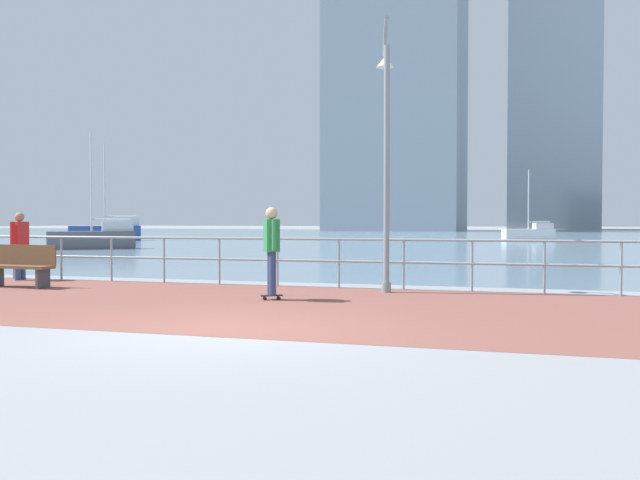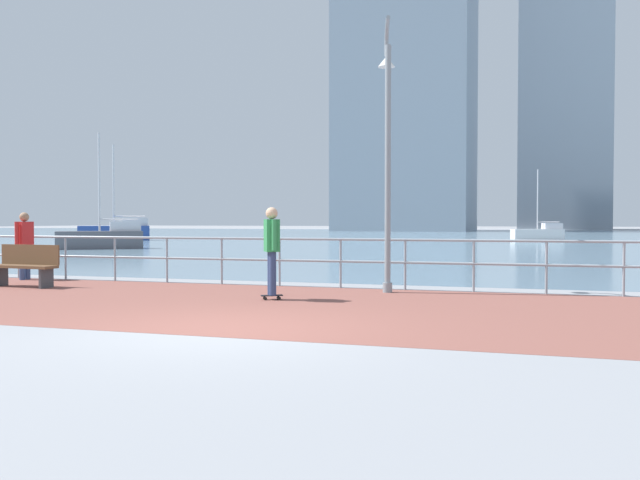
# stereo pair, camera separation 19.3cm
# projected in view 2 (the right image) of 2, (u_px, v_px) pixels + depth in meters

# --- Properties ---
(ground) EXTENTS (220.00, 220.00, 0.00)m
(ground) POSITION_uv_depth(u_px,v_px,m) (475.00, 241.00, 47.35)
(ground) COLOR gray
(brick_paving) EXTENTS (28.00, 6.44, 0.01)m
(brick_paving) POSITION_uv_depth(u_px,v_px,m) (289.00, 306.00, 11.71)
(brick_paving) COLOR brown
(brick_paving) RESTS_ON ground
(harbor_water) EXTENTS (180.00, 88.00, 0.00)m
(harbor_water) POSITION_uv_depth(u_px,v_px,m) (485.00, 237.00, 57.71)
(harbor_water) COLOR #6B899E
(harbor_water) RESTS_ON ground
(waterfront_railing) EXTENTS (25.25, 0.06, 1.08)m
(waterfront_railing) POSITION_uv_depth(u_px,v_px,m) (341.00, 253.00, 14.76)
(waterfront_railing) COLOR #8C99A3
(waterfront_railing) RESTS_ON ground
(lamppost) EXTENTS (0.42, 0.80, 5.54)m
(lamppost) POSITION_uv_depth(u_px,v_px,m) (387.00, 141.00, 13.93)
(lamppost) COLOR gray
(lamppost) RESTS_ON ground
(skateboarder) EXTENTS (0.40, 0.51, 1.70)m
(skateboarder) POSITION_uv_depth(u_px,v_px,m) (272.00, 244.00, 12.57)
(skateboarder) COLOR black
(skateboarder) RESTS_ON ground
(bystander) EXTENTS (0.29, 0.56, 1.65)m
(bystander) POSITION_uv_depth(u_px,v_px,m) (25.00, 240.00, 16.78)
(bystander) COLOR #384C7A
(bystander) RESTS_ON ground
(park_bench) EXTENTS (1.63, 0.55, 0.92)m
(park_bench) POSITION_uv_depth(u_px,v_px,m) (25.00, 265.00, 15.01)
(park_bench) COLOR brown
(park_bench) RESTS_ON ground
(sailboat_red) EXTENTS (3.84, 2.33, 5.16)m
(sailboat_red) POSITION_uv_depth(u_px,v_px,m) (539.00, 233.00, 50.47)
(sailboat_red) COLOR white
(sailboat_red) RESTS_ON ground
(sailboat_blue) EXTENTS (4.87, 3.97, 6.83)m
(sailboat_blue) POSITION_uv_depth(u_px,v_px,m) (117.00, 231.00, 49.06)
(sailboat_blue) COLOR #284799
(sailboat_blue) RESTS_ON ground
(sailboat_navy) EXTENTS (4.14, 3.50, 5.87)m
(sailboat_navy) POSITION_uv_depth(u_px,v_px,m) (103.00, 238.00, 34.76)
(sailboat_navy) COLOR #595960
(sailboat_navy) RESTS_ON ground
(tower_beige) EXTENTS (17.28, 16.96, 44.62)m
(tower_beige) POSITION_uv_depth(u_px,v_px,m) (408.00, 72.00, 93.30)
(tower_beige) COLOR #8493A3
(tower_beige) RESTS_ON ground
(tower_slate) EXTENTS (13.19, 12.35, 43.93)m
(tower_slate) POSITION_uv_depth(u_px,v_px,m) (564.00, 91.00, 105.36)
(tower_slate) COLOR #8493A3
(tower_slate) RESTS_ON ground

